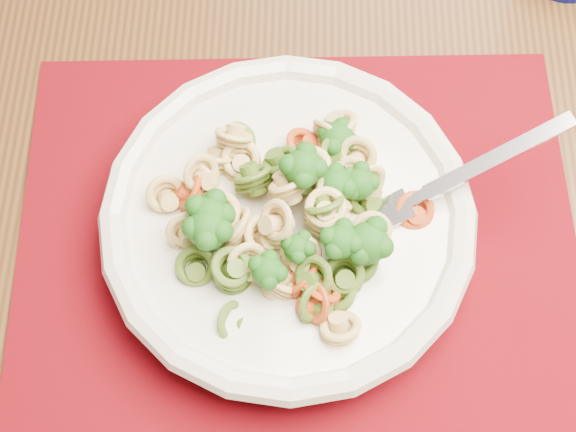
% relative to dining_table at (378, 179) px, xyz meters
% --- Properties ---
extents(dining_table, '(1.64, 1.29, 0.75)m').
position_rel_dining_table_xyz_m(dining_table, '(0.00, 0.00, 0.00)').
color(dining_table, '#543417').
rests_on(dining_table, ground).
extents(placemat, '(0.50, 0.44, 0.00)m').
position_rel_dining_table_xyz_m(placemat, '(-0.04, -0.12, 0.10)').
color(placemat, '#630409').
rests_on(placemat, dining_table).
extents(pasta_bowl, '(0.27, 0.27, 0.05)m').
position_rel_dining_table_xyz_m(pasta_bowl, '(-0.05, -0.12, 0.13)').
color(pasta_bowl, silver).
rests_on(pasta_bowl, placemat).
extents(pasta_broccoli_heap, '(0.23, 0.23, 0.06)m').
position_rel_dining_table_xyz_m(pasta_broccoli_heap, '(-0.05, -0.12, 0.15)').
color(pasta_broccoli_heap, '#E2BD70').
rests_on(pasta_broccoli_heap, pasta_bowl).
extents(fork, '(0.16, 0.13, 0.08)m').
position_rel_dining_table_xyz_m(fork, '(0.02, -0.10, 0.15)').
color(fork, silver).
rests_on(fork, pasta_bowl).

